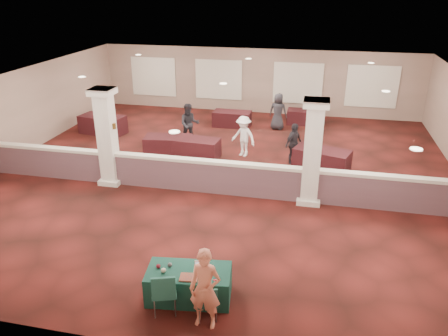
% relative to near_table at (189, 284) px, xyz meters
% --- Properties ---
extents(ground, '(16.00, 16.00, 0.00)m').
position_rel_near_table_xyz_m(ground, '(-0.69, 6.50, -0.34)').
color(ground, '#4D1613').
rests_on(ground, ground).
extents(wall_back, '(16.00, 0.04, 3.20)m').
position_rel_near_table_xyz_m(wall_back, '(-0.69, 14.50, 1.26)').
color(wall_back, '#7C6555').
rests_on(wall_back, ground).
extents(wall_front, '(16.00, 0.04, 3.20)m').
position_rel_near_table_xyz_m(wall_front, '(-0.69, -1.50, 1.26)').
color(wall_front, '#7C6555').
rests_on(wall_front, ground).
extents(wall_left, '(0.04, 16.00, 3.20)m').
position_rel_near_table_xyz_m(wall_left, '(-8.69, 6.50, 1.26)').
color(wall_left, '#7C6555').
rests_on(wall_left, ground).
extents(ceiling, '(16.00, 16.00, 0.02)m').
position_rel_near_table_xyz_m(ceiling, '(-0.69, 6.50, 2.86)').
color(ceiling, silver).
rests_on(ceiling, wall_back).
extents(partition_wall, '(15.60, 0.28, 1.10)m').
position_rel_near_table_xyz_m(partition_wall, '(-0.69, 5.00, 0.23)').
color(partition_wall, brown).
rests_on(partition_wall, ground).
extents(column_left, '(0.72, 0.72, 3.20)m').
position_rel_near_table_xyz_m(column_left, '(-4.19, 5.00, 1.30)').
color(column_left, white).
rests_on(column_left, ground).
extents(column_right, '(0.72, 0.72, 3.20)m').
position_rel_near_table_xyz_m(column_right, '(2.31, 5.00, 1.30)').
color(column_right, white).
rests_on(column_right, ground).
extents(sconce_left, '(0.12, 0.12, 0.18)m').
position_rel_near_table_xyz_m(sconce_left, '(-4.47, 5.00, 1.66)').
color(sconce_left, brown).
rests_on(sconce_left, column_left).
extents(sconce_right, '(0.12, 0.12, 0.18)m').
position_rel_near_table_xyz_m(sconce_right, '(-3.91, 5.00, 1.66)').
color(sconce_right, brown).
rests_on(sconce_right, column_left).
extents(near_table, '(1.86, 1.10, 0.68)m').
position_rel_near_table_xyz_m(near_table, '(0.00, 0.00, 0.00)').
color(near_table, '#0E342A').
rests_on(near_table, ground).
extents(conf_chair_main, '(0.52, 0.52, 0.81)m').
position_rel_near_table_xyz_m(conf_chair_main, '(0.55, -0.57, 0.14)').
color(conf_chair_main, '#1E5A53').
rests_on(conf_chair_main, ground).
extents(conf_chair_side, '(0.63, 0.63, 0.99)m').
position_rel_near_table_xyz_m(conf_chair_side, '(-0.33, -0.59, 0.25)').
color(conf_chair_side, '#1E5A53').
rests_on(conf_chair_side, ground).
extents(woman, '(0.62, 0.42, 1.70)m').
position_rel_near_table_xyz_m(woman, '(0.54, -0.70, 0.51)').
color(woman, '#E17B62').
rests_on(woman, ground).
extents(far_table_front_left, '(1.89, 1.13, 0.73)m').
position_rel_near_table_xyz_m(far_table_front_left, '(-3.19, 7.89, 0.03)').
color(far_table_front_left, black).
rests_on(far_table_front_left, ground).
extents(far_table_front_center, '(1.84, 1.02, 0.72)m').
position_rel_near_table_xyz_m(far_table_front_center, '(-2.06, 7.86, 0.02)').
color(far_table_front_center, black).
rests_on(far_table_front_center, ground).
extents(far_table_front_right, '(2.11, 1.50, 0.77)m').
position_rel_near_table_xyz_m(far_table_front_right, '(2.65, 7.58, 0.05)').
color(far_table_front_right, black).
rests_on(far_table_front_right, ground).
extents(far_table_back_left, '(2.11, 1.33, 0.80)m').
position_rel_near_table_xyz_m(far_table_back_left, '(-6.84, 9.70, 0.06)').
color(far_table_back_left, black).
rests_on(far_table_back_left, ground).
extents(far_table_back_center, '(1.73, 0.87, 0.70)m').
position_rel_near_table_xyz_m(far_table_back_center, '(-1.47, 11.93, 0.01)').
color(far_table_back_center, black).
rests_on(far_table_back_center, ground).
extents(far_table_back_right, '(1.63, 0.82, 0.66)m').
position_rel_near_table_xyz_m(far_table_back_right, '(1.81, 13.00, -0.01)').
color(far_table_back_right, black).
rests_on(far_table_back_right, ground).
extents(attendee_a, '(0.92, 0.70, 1.70)m').
position_rel_near_table_xyz_m(attendee_a, '(-2.70, 9.20, 0.51)').
color(attendee_a, black).
rests_on(attendee_a, ground).
extents(attendee_b, '(1.11, 0.84, 1.58)m').
position_rel_near_table_xyz_m(attendee_b, '(-0.31, 8.35, 0.45)').
color(attendee_b, silver).
rests_on(attendee_b, ground).
extents(attendee_c, '(0.83, 0.99, 1.53)m').
position_rel_near_table_xyz_m(attendee_c, '(1.60, 8.00, 0.43)').
color(attendee_c, black).
rests_on(attendee_c, ground).
extents(attendee_d, '(0.87, 0.56, 1.65)m').
position_rel_near_table_xyz_m(attendee_d, '(0.64, 11.94, 0.49)').
color(attendee_d, black).
rests_on(attendee_d, ground).
extents(laptop_base, '(0.33, 0.25, 0.02)m').
position_rel_near_table_xyz_m(laptop_base, '(0.28, -0.01, 0.35)').
color(laptop_base, silver).
rests_on(laptop_base, near_table).
extents(laptop_screen, '(0.30, 0.05, 0.20)m').
position_rel_near_table_xyz_m(laptop_screen, '(0.27, 0.10, 0.46)').
color(laptop_screen, silver).
rests_on(laptop_screen, near_table).
extents(screen_glow, '(0.28, 0.04, 0.18)m').
position_rel_near_table_xyz_m(screen_glow, '(0.27, 0.09, 0.44)').
color(screen_glow, silver).
rests_on(screen_glow, near_table).
extents(knitting, '(0.40, 0.32, 0.03)m').
position_rel_near_table_xyz_m(knitting, '(0.08, -0.22, 0.35)').
color(knitting, '#B63D1D').
rests_on(knitting, near_table).
extents(yarn_cream, '(0.10, 0.10, 0.10)m').
position_rel_near_table_xyz_m(yarn_cream, '(-0.49, -0.16, 0.39)').
color(yarn_cream, beige).
rests_on(yarn_cream, near_table).
extents(yarn_red, '(0.09, 0.09, 0.09)m').
position_rel_near_table_xyz_m(yarn_red, '(-0.65, -0.04, 0.38)').
color(yarn_red, '#59111C').
rests_on(yarn_red, near_table).
extents(yarn_grey, '(0.10, 0.10, 0.10)m').
position_rel_near_table_xyz_m(yarn_grey, '(-0.43, 0.06, 0.39)').
color(yarn_grey, '#444448').
rests_on(yarn_grey, near_table).
extents(scissors, '(0.11, 0.04, 0.01)m').
position_rel_near_table_xyz_m(scissors, '(0.63, -0.18, 0.34)').
color(scissors, red).
rests_on(scissors, near_table).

